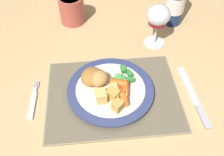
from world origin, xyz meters
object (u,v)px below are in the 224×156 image
fork (33,102)px  drinking_cup (72,9)px  dinner_plate (111,90)px  wine_glass (158,17)px  dining_table (116,77)px  table_knife (196,101)px

fork → drinking_cup: size_ratio=1.33×
drinking_cup → dinner_plate: bearing=-73.4°
fork → wine_glass: bearing=29.3°
wine_glass → drinking_cup: 0.31m
dining_table → fork: 0.29m
wine_glass → drinking_cup: bearing=150.7°
table_knife → fork: bearing=175.2°
dinner_plate → fork: (-0.21, -0.01, -0.01)m
dinner_plate → fork: dinner_plate is taller
fork → table_knife: table_knife is taller
dinner_plate → wine_glass: (0.16, 0.20, 0.08)m
dinner_plate → wine_glass: wine_glass is taller
wine_glass → drinking_cup: (-0.27, 0.15, -0.05)m
dining_table → fork: size_ratio=9.44×
wine_glass → dining_table: bearing=-154.5°
drinking_cup → dining_table: bearing=-57.7°
dining_table → fork: (-0.24, -0.15, 0.09)m
table_knife → dinner_plate: bearing=168.4°
dinner_plate → drinking_cup: bearing=106.6°
dining_table → table_knife: bearing=-43.1°
table_knife → dining_table: bearing=136.9°
drinking_cup → table_knife: bearing=-50.2°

